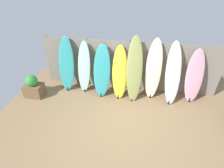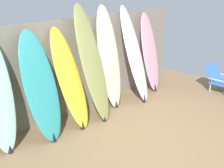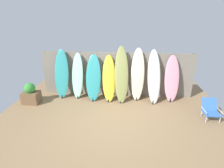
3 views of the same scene
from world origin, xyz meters
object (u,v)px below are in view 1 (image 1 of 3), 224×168
(surfboard_teal_0, at_px, (66,65))
(planter_box, at_px, (33,87))
(surfboard_cream_5, at_px, (153,70))
(surfboard_pink_7, at_px, (194,77))
(surfboard_olive_4, at_px, (134,70))
(surfboard_seafoam_1, at_px, (84,68))
(surfboard_teal_2, at_px, (102,71))
(surfboard_white_6, at_px, (173,74))
(surfboard_yellow_3, at_px, (120,73))

(surfboard_teal_0, height_order, planter_box, surfboard_teal_0)
(surfboard_cream_5, distance_m, surfboard_pink_7, 1.30)
(surfboard_olive_4, distance_m, planter_box, 3.50)
(surfboard_pink_7, bearing_deg, surfboard_cream_5, 179.16)
(surfboard_cream_5, bearing_deg, surfboard_seafoam_1, -179.22)
(surfboard_pink_7, distance_m, planter_box, 5.37)
(surfboard_olive_4, distance_m, surfboard_cream_5, 0.64)
(surfboard_teal_2, bearing_deg, surfboard_pink_7, 2.48)
(surfboard_olive_4, relative_size, planter_box, 2.59)
(planter_box, bearing_deg, surfboard_white_6, 7.24)
(surfboard_teal_2, bearing_deg, surfboard_olive_4, -1.21)
(surfboard_yellow_3, bearing_deg, surfboard_teal_2, -177.08)
(surfboard_seafoam_1, xyz_separation_m, surfboard_white_6, (2.95, -0.11, 0.08))
(surfboard_teal_0, height_order, surfboard_white_6, surfboard_white_6)
(surfboard_teal_2, bearing_deg, surfboard_teal_0, 175.61)
(surfboard_seafoam_1, bearing_deg, surfboard_teal_2, -10.08)
(surfboard_teal_0, height_order, surfboard_cream_5, surfboard_cream_5)
(surfboard_olive_4, xyz_separation_m, planter_box, (-3.39, -0.55, -0.69))
(surfboard_yellow_3, height_order, surfboard_white_6, surfboard_white_6)
(surfboard_seafoam_1, bearing_deg, surfboard_white_6, -2.07)
(surfboard_teal_2, bearing_deg, planter_box, -165.97)
(surfboard_yellow_3, bearing_deg, surfboard_cream_5, 6.17)
(surfboard_pink_7, bearing_deg, surfboard_olive_4, -175.44)
(surfboard_teal_0, distance_m, surfboard_seafoam_1, 0.64)
(surfboard_white_6, height_order, planter_box, surfboard_white_6)
(surfboard_teal_0, height_order, surfboard_yellow_3, surfboard_teal_0)
(surfboard_cream_5, distance_m, planter_box, 4.11)
(surfboard_cream_5, height_order, planter_box, surfboard_cream_5)
(surfboard_yellow_3, height_order, surfboard_pink_7, surfboard_pink_7)
(surfboard_cream_5, height_order, surfboard_white_6, surfboard_cream_5)
(surfboard_teal_0, bearing_deg, surfboard_white_6, -1.43)
(surfboard_cream_5, bearing_deg, surfboard_pink_7, -0.84)
(surfboard_teal_0, bearing_deg, surfboard_olive_4, -2.94)
(surfboard_seafoam_1, bearing_deg, planter_box, -157.23)
(surfboard_white_6, distance_m, planter_box, 4.68)
(surfboard_teal_0, distance_m, surfboard_pink_7, 4.28)
(surfboard_yellow_3, height_order, surfboard_cream_5, surfboard_cream_5)
(surfboard_teal_2, height_order, surfboard_cream_5, surfboard_cream_5)
(surfboard_pink_7, bearing_deg, surfboard_teal_2, -177.52)
(surfboard_seafoam_1, xyz_separation_m, surfboard_cream_5, (2.35, 0.03, 0.10))
(surfboard_seafoam_1, distance_m, surfboard_white_6, 2.96)
(surfboard_yellow_3, xyz_separation_m, surfboard_white_6, (1.69, -0.02, 0.12))
(surfboard_seafoam_1, height_order, surfboard_teal_2, surfboard_seafoam_1)
(surfboard_teal_2, height_order, surfboard_yellow_3, surfboard_teal_2)
(surfboard_teal_2, height_order, surfboard_white_6, surfboard_white_6)
(surfboard_yellow_3, distance_m, surfboard_pink_7, 2.39)
(surfboard_teal_0, relative_size, surfboard_pink_7, 1.09)
(surfboard_white_6, xyz_separation_m, planter_box, (-4.60, -0.58, -0.62))
(surfboard_olive_4, bearing_deg, surfboard_teal_0, 177.06)
(surfboard_seafoam_1, xyz_separation_m, surfboard_teal_2, (0.66, -0.12, -0.02))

